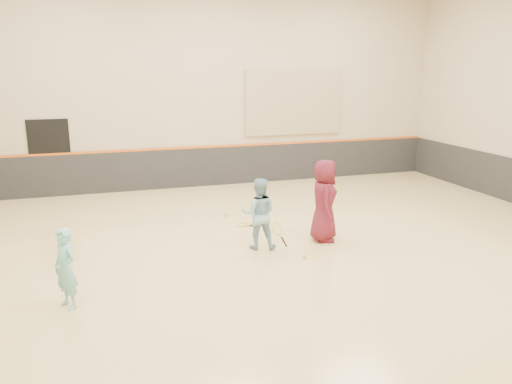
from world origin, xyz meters
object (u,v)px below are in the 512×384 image
object	(u,v)px
instructor	(259,214)
young_man	(324,201)
spare_racket	(243,224)
girl	(66,269)

from	to	relation	value
instructor	young_man	xyz separation A→B (m)	(1.46, 0.05, 0.14)
instructor	spare_racket	size ratio (longest dim) A/B	2.15
girl	young_man	size ratio (longest dim) A/B	0.73
girl	instructor	world-z (taller)	instructor
instructor	young_man	bearing A→B (deg)	-160.19
spare_racket	young_man	bearing A→B (deg)	-47.76
girl	instructor	bearing A→B (deg)	79.25
young_man	spare_racket	size ratio (longest dim) A/B	2.57
girl	instructor	distance (m)	3.93
girl	young_man	bearing A→B (deg)	73.33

